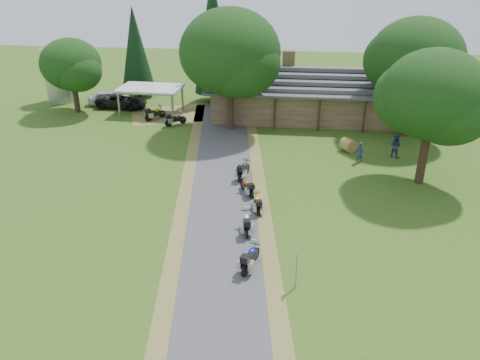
# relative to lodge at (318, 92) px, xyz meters

# --- Properties ---
(ground) EXTENTS (120.00, 120.00, 0.00)m
(ground) POSITION_rel_lodge_xyz_m (-6.00, -24.00, -2.45)
(ground) COLOR #345919
(ground) RESTS_ON ground
(driveway) EXTENTS (51.95, 51.95, 0.00)m
(driveway) POSITION_rel_lodge_xyz_m (-6.50, -20.00, -2.45)
(driveway) COLOR #3F3F41
(driveway) RESTS_ON ground
(lodge) EXTENTS (21.40, 9.40, 4.90)m
(lodge) POSITION_rel_lodge_xyz_m (0.00, 0.00, 0.00)
(lodge) COLOR brown
(lodge) RESTS_ON ground
(silo) EXTENTS (3.29, 3.29, 6.10)m
(silo) POSITION_rel_lodge_xyz_m (-27.70, 2.24, 0.60)
(silo) COLOR gray
(silo) RESTS_ON ground
(carport) EXTENTS (6.31, 4.38, 2.65)m
(carport) POSITION_rel_lodge_xyz_m (-16.64, -0.87, -1.13)
(carport) COLOR silver
(carport) RESTS_ON ground
(car_white_sedan) EXTENTS (3.76, 6.20, 1.93)m
(car_white_sedan) POSITION_rel_lodge_xyz_m (-21.94, 1.45, -1.49)
(car_white_sedan) COLOR silver
(car_white_sedan) RESTS_ON ground
(car_dark_suv) EXTENTS (2.91, 5.91, 2.19)m
(car_dark_suv) POSITION_rel_lodge_xyz_m (-20.27, 0.47, -1.35)
(car_dark_suv) COLOR black
(car_dark_suv) RESTS_ON ground
(motorcycle_row_a) EXTENTS (1.14, 2.03, 1.32)m
(motorcycle_row_a) POSITION_rel_lodge_xyz_m (-4.15, -26.04, -1.79)
(motorcycle_row_a) COLOR navy
(motorcycle_row_a) RESTS_ON ground
(motorcycle_row_b) EXTENTS (0.90, 1.96, 1.29)m
(motorcycle_row_b) POSITION_rel_lodge_xyz_m (-4.73, -22.56, -1.80)
(motorcycle_row_b) COLOR #B7B9C1
(motorcycle_row_b) RESTS_ON ground
(motorcycle_row_c) EXTENTS (0.94, 1.79, 1.17)m
(motorcycle_row_c) POSITION_rel_lodge_xyz_m (-4.31, -20.06, -1.87)
(motorcycle_row_c) COLOR gold
(motorcycle_row_c) RESTS_ON ground
(motorcycle_row_d) EXTENTS (1.34, 1.76, 1.17)m
(motorcycle_row_d) POSITION_rel_lodge_xyz_m (-5.18, -17.87, -1.86)
(motorcycle_row_d) COLOR #C13A06
(motorcycle_row_d) RESTS_ON ground
(motorcycle_row_e) EXTENTS (1.06, 2.09, 1.37)m
(motorcycle_row_e) POSITION_rel_lodge_xyz_m (-5.65, -15.30, -1.77)
(motorcycle_row_e) COLOR black
(motorcycle_row_e) RESTS_ON ground
(motorcycle_carport_a) EXTENTS (1.81, 2.03, 1.41)m
(motorcycle_carport_a) POSITION_rel_lodge_xyz_m (-15.69, -2.99, -1.74)
(motorcycle_carport_a) COLOR #CCB50A
(motorcycle_carport_a) RESTS_ON ground
(motorcycle_carport_b) EXTENTS (1.89, 1.80, 1.35)m
(motorcycle_carport_b) POSITION_rel_lodge_xyz_m (-13.31, -4.42, -1.78)
(motorcycle_carport_b) COLOR slate
(motorcycle_carport_b) RESTS_ON ground
(person_a) EXTENTS (0.68, 0.61, 1.96)m
(person_a) POSITION_rel_lodge_xyz_m (2.87, -11.54, -1.47)
(person_a) COLOR navy
(person_a) RESTS_ON ground
(person_b) EXTENTS (0.79, 0.75, 2.25)m
(person_b) POSITION_rel_lodge_xyz_m (5.79, -10.09, -1.33)
(person_b) COLOR navy
(person_b) RESTS_ON ground
(hay_bale) EXTENTS (1.48, 1.46, 1.09)m
(hay_bale) POSITION_rel_lodge_xyz_m (2.24, -9.28, -1.91)
(hay_bale) COLOR olive
(hay_bale) RESTS_ON ground
(sign_post) EXTENTS (0.37, 0.06, 2.03)m
(sign_post) POSITION_rel_lodge_xyz_m (-1.86, -27.44, -1.44)
(sign_post) COLOR gray
(sign_post) RESTS_ON ground
(oak_lodge_left) EXTENTS (8.76, 8.76, 11.29)m
(oak_lodge_left) POSITION_rel_lodge_xyz_m (-7.99, -5.01, 3.20)
(oak_lodge_left) COLOR black
(oak_lodge_left) RESTS_ON ground
(oak_lodge_right) EXTENTS (7.76, 7.76, 11.04)m
(oak_lodge_right) POSITION_rel_lodge_xyz_m (7.57, -4.87, 3.07)
(oak_lodge_right) COLOR black
(oak_lodge_right) RESTS_ON ground
(oak_driveway) EXTENTS (6.96, 6.96, 10.18)m
(oak_driveway) POSITION_rel_lodge_xyz_m (6.69, -14.69, 2.64)
(oak_driveway) COLOR black
(oak_driveway) RESTS_ON ground
(oak_silo) EXTENTS (5.92, 5.92, 7.84)m
(oak_silo) POSITION_rel_lodge_xyz_m (-24.32, -1.43, 1.47)
(oak_silo) COLOR black
(oak_silo) RESTS_ON ground
(cedar_near) EXTENTS (4.21, 4.21, 13.31)m
(cedar_near) POSITION_rel_lodge_xyz_m (-10.97, 3.97, 4.21)
(cedar_near) COLOR black
(cedar_near) RESTS_ON ground
(cedar_far) EXTENTS (3.66, 3.66, 9.84)m
(cedar_far) POSITION_rel_lodge_xyz_m (-19.84, 5.12, 2.47)
(cedar_far) COLOR black
(cedar_far) RESTS_ON ground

